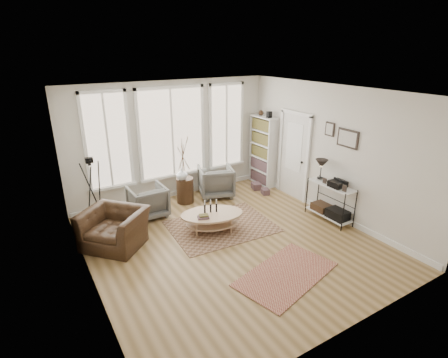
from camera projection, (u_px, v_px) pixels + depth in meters
room at (232, 174)px, 6.44m from camera, size 5.50×5.54×2.90m
bay_window at (172, 135)px, 8.51m from camera, size 4.14×0.12×2.24m
door at (294, 154)px, 8.68m from camera, size 0.09×1.06×2.22m
bookcase at (263, 151)px, 9.53m from camera, size 0.31×0.85×2.06m
low_shelf at (330, 198)px, 7.65m from camera, size 0.38×1.08×1.30m
wall_art at (343, 136)px, 7.28m from camera, size 0.04×0.88×0.44m
rug_main at (222, 226)px, 7.51m from camera, size 2.24×1.74×0.01m
rug_runner at (286, 274)px, 5.91m from camera, size 1.98×1.42×0.01m
coffee_table at (212, 217)px, 7.22m from camera, size 1.48×1.18×0.59m
armchair_left at (148, 201)px, 7.86m from camera, size 0.78×0.80×0.72m
armchair_right at (216, 181)px, 8.95m from camera, size 1.06×1.07×0.78m
side_table at (184, 170)px, 8.40m from camera, size 0.42×0.42×1.77m
vase at (182, 174)px, 8.34m from camera, size 0.32×0.32×0.28m
accent_chair at (114, 228)px, 6.69m from camera, size 1.48×1.47×0.72m
tripod_camera at (94, 195)px, 7.31m from camera, size 0.54×0.54×1.53m
book_stack_near at (256, 186)px, 9.45m from camera, size 0.28×0.32×0.17m
book_stack_far at (265, 191)px, 9.13m from camera, size 0.24×0.27×0.15m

